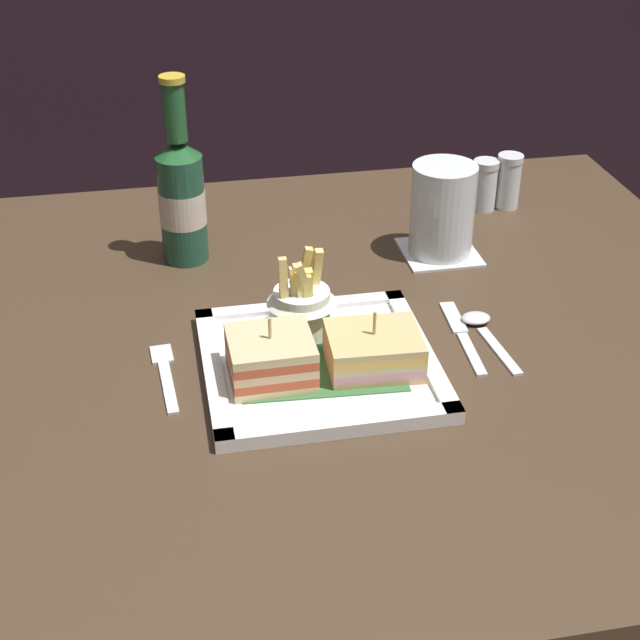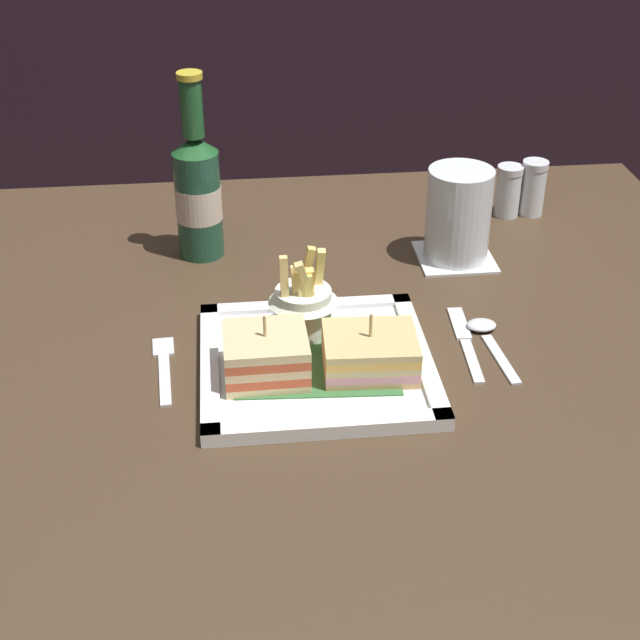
# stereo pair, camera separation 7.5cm
# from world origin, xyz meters

# --- Properties ---
(dining_table) EXTENTS (1.10, 0.94, 0.75)m
(dining_table) POSITION_xyz_m (0.00, 0.00, 0.61)
(dining_table) COLOR #423121
(dining_table) RESTS_ON ground_plane
(square_plate) EXTENTS (0.25, 0.25, 0.02)m
(square_plate) POSITION_xyz_m (-0.02, -0.07, 0.76)
(square_plate) COLOR white
(square_plate) RESTS_ON dining_table
(sandwich_half_left) EXTENTS (0.09, 0.08, 0.07)m
(sandwich_half_left) POSITION_xyz_m (-0.07, -0.09, 0.78)
(sandwich_half_left) COLOR #D8C084
(sandwich_half_left) RESTS_ON square_plate
(sandwich_half_right) EXTENTS (0.10, 0.09, 0.07)m
(sandwich_half_right) POSITION_xyz_m (0.04, -0.09, 0.78)
(sandwich_half_right) COLOR tan
(sandwich_half_right) RESTS_ON square_plate
(fries_cup) EXTENTS (0.08, 0.08, 0.10)m
(fries_cup) POSITION_xyz_m (-0.02, -0.01, 0.80)
(fries_cup) COLOR white
(fries_cup) RESTS_ON square_plate
(beer_bottle) EXTENTS (0.06, 0.06, 0.25)m
(beer_bottle) POSITION_xyz_m (-0.14, 0.22, 0.84)
(beer_bottle) COLOR #204E37
(beer_bottle) RESTS_ON dining_table
(drink_coaster) EXTENTS (0.10, 0.10, 0.00)m
(drink_coaster) POSITION_xyz_m (0.20, 0.17, 0.75)
(drink_coaster) COLOR silver
(drink_coaster) RESTS_ON dining_table
(water_glass) EXTENTS (0.09, 0.09, 0.12)m
(water_glass) POSITION_xyz_m (0.20, 0.17, 0.81)
(water_glass) COLOR silver
(water_glass) RESTS_ON dining_table
(fork) EXTENTS (0.03, 0.13, 0.00)m
(fork) POSITION_xyz_m (-0.18, -0.05, 0.75)
(fork) COLOR silver
(fork) RESTS_ON dining_table
(knife) EXTENTS (0.02, 0.16, 0.00)m
(knife) POSITION_xyz_m (0.16, -0.04, 0.75)
(knife) COLOR silver
(knife) RESTS_ON dining_table
(spoon) EXTENTS (0.04, 0.13, 0.01)m
(spoon) POSITION_xyz_m (0.19, -0.03, 0.75)
(spoon) COLOR silver
(spoon) RESTS_ON dining_table
(salt_shaker) EXTENTS (0.04, 0.04, 0.08)m
(salt_shaker) POSITION_xyz_m (0.30, 0.29, 0.78)
(salt_shaker) COLOR silver
(salt_shaker) RESTS_ON dining_table
(pepper_shaker) EXTENTS (0.04, 0.04, 0.08)m
(pepper_shaker) POSITION_xyz_m (0.34, 0.29, 0.79)
(pepper_shaker) COLOR silver
(pepper_shaker) RESTS_ON dining_table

